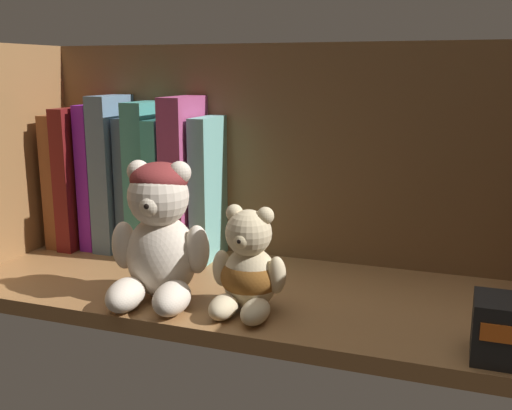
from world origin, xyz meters
The scene contains 14 objects.
shelf_board centered at (0.00, 0.00, 1.00)cm, with size 77.53×28.55×2.00cm, color olive.
shelf_back_panel centered at (0.00, 14.88, 16.94)cm, with size 79.93×1.20×33.88cm, color brown.
shelf_side_panel_left centered at (-39.56, 0.00, 16.94)cm, with size 1.60×30.95×33.88cm, color olive.
book_0 centered at (-36.17, 11.18, 12.61)cm, with size 2.19×12.43×21.23cm, color brown.
book_1 centered at (-33.29, 11.18, 13.18)cm, with size 2.61×13.80×22.37cm, color maroon.
book_2 centered at (-30.40, 11.18, 13.42)cm, with size 2.20×10.36×22.85cm, color purple.
book_3 centered at (-27.17, 11.18, 14.14)cm, with size 3.28×11.41×24.29cm, color slate.
book_4 centered at (-24.21, 11.18, 12.51)cm, with size 1.68×9.21×21.02cm, color slate.
book_5 centered at (-21.17, 11.18, 13.72)cm, with size 3.42×11.19×23.44cm, color teal.
book_6 centered at (-17.82, 11.18, 12.51)cm, with size 2.30×13.13×21.01cm, color #4BB9AC.
book_7 centered at (-14.41, 11.18, 14.17)cm, with size 3.55×13.64×24.34cm, color #A23F6E.
book_8 centered at (-10.84, 11.18, 12.71)cm, with size 2.62×10.92×21.43cm, color #70B3AB.
teddy_bear_larger centered at (-9.77, -7.40, 10.26)cm, with size 12.89×13.33×17.41cm.
teddy_bear_smaller centered at (1.92, -7.26, 7.01)cm, with size 9.26×9.65×12.75cm.
Camera 1 is at (25.29, -70.12, 30.14)cm, focal length 41.98 mm.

